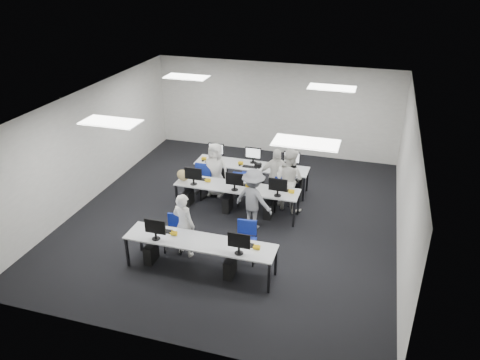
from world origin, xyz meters
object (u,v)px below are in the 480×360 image
(chair_5, at_px, (207,182))
(student_0, at_px, (184,225))
(chair_0, at_px, (175,239))
(chair_7, at_px, (282,194))
(photographer, at_px, (253,199))
(chair_6, at_px, (242,189))
(desk_mid, at_px, (237,188))
(student_1, at_px, (289,179))
(chair_2, at_px, (199,188))
(chair_1, at_px, (246,249))
(student_3, at_px, (276,177))
(chair_4, at_px, (284,198))
(desk_front, at_px, (200,243))
(student_2, at_px, (216,170))
(chair_3, at_px, (247,195))

(chair_5, height_order, student_0, student_0)
(chair_0, xyz_separation_m, chair_7, (1.87, 2.83, 0.01))
(student_0, height_order, photographer, photographer)
(chair_6, bearing_deg, desk_mid, -83.60)
(student_1, bearing_deg, photographer, 85.90)
(chair_2, bearing_deg, chair_5, 78.38)
(chair_1, bearing_deg, student_3, 82.97)
(chair_0, relative_size, chair_2, 0.99)
(desk_mid, relative_size, chair_0, 3.89)
(chair_1, bearing_deg, desk_mid, 105.94)
(student_1, relative_size, student_3, 1.08)
(chair_1, xyz_separation_m, chair_4, (0.34, 2.48, 0.03))
(desk_mid, height_order, chair_2, chair_2)
(desk_front, bearing_deg, student_0, 139.44)
(chair_1, bearing_deg, photographer, 92.05)
(chair_7, relative_size, photographer, 0.55)
(desk_mid, xyz_separation_m, photographer, (0.60, -0.60, 0.09))
(chair_5, bearing_deg, student_2, -7.97)
(chair_5, bearing_deg, photographer, -37.66)
(chair_6, bearing_deg, chair_7, 1.36)
(chair_2, xyz_separation_m, chair_6, (1.16, 0.25, 0.00))
(chair_3, relative_size, student_3, 0.55)
(chair_0, distance_m, chair_6, 2.89)
(student_2, relative_size, student_3, 0.97)
(chair_5, xyz_separation_m, chair_7, (2.17, -0.01, -0.04))
(chair_6, distance_m, student_0, 2.98)
(chair_6, distance_m, student_3, 1.06)
(chair_2, height_order, chair_7, chair_7)
(chair_4, bearing_deg, chair_5, 164.57)
(chair_2, distance_m, student_0, 2.79)
(chair_5, distance_m, photographer, 2.29)
(student_0, bearing_deg, student_1, -108.01)
(desk_mid, relative_size, student_1, 1.90)
(chair_5, distance_m, student_3, 2.03)
(chair_0, bearing_deg, chair_1, -4.76)
(chair_0, bearing_deg, desk_front, -41.47)
(chair_4, bearing_deg, desk_mid, -163.19)
(chair_6, xyz_separation_m, chair_7, (1.12, 0.03, 0.00))
(student_2, bearing_deg, chair_1, -55.51)
(chair_0, distance_m, chair_7, 3.39)
(desk_mid, bearing_deg, photographer, -44.92)
(desk_front, relative_size, chair_1, 3.56)
(chair_2, relative_size, photographer, 0.54)
(desk_front, height_order, student_0, student_0)
(chair_4, relative_size, student_2, 0.65)
(chair_1, bearing_deg, chair_3, 98.73)
(chair_2, height_order, chair_4, chair_4)
(chair_3, distance_m, photographer, 1.27)
(student_3, bearing_deg, student_1, -38.65)
(student_0, height_order, student_3, student_3)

